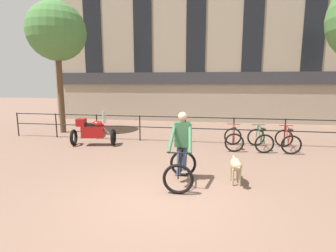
{
  "coord_description": "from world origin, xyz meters",
  "views": [
    {
      "loc": [
        1.02,
        -5.04,
        2.42
      ],
      "look_at": [
        -0.31,
        2.86,
        1.05
      ],
      "focal_mm": 28.0,
      "sensor_mm": 36.0,
      "label": 1
    }
  ],
  "objects_px": {
    "parked_bicycle_near_lamp": "(234,139)",
    "parked_bicycle_mid_right": "(288,141)",
    "parked_motorcycle": "(93,131)",
    "cyclist_with_bike": "(182,152)",
    "parked_bicycle_mid_left": "(260,140)",
    "dog": "(236,166)"
  },
  "relations": [
    {
      "from": "cyclist_with_bike",
      "to": "parked_bicycle_mid_right",
      "type": "relative_size",
      "value": 1.51
    },
    {
      "from": "parked_bicycle_near_lamp",
      "to": "parked_motorcycle",
      "type": "bearing_deg",
      "value": 6.17
    },
    {
      "from": "parked_bicycle_mid_right",
      "to": "cyclist_with_bike",
      "type": "bearing_deg",
      "value": 48.45
    },
    {
      "from": "dog",
      "to": "parked_bicycle_near_lamp",
      "type": "bearing_deg",
      "value": 82.69
    },
    {
      "from": "parked_motorcycle",
      "to": "parked_bicycle_near_lamp",
      "type": "height_order",
      "value": "parked_motorcycle"
    },
    {
      "from": "parked_bicycle_mid_left",
      "to": "parked_bicycle_mid_right",
      "type": "height_order",
      "value": "same"
    },
    {
      "from": "dog",
      "to": "parked_bicycle_near_lamp",
      "type": "xyz_separation_m",
      "value": [
        0.21,
        3.47,
        -0.1
      ]
    },
    {
      "from": "parked_motorcycle",
      "to": "dog",
      "type": "bearing_deg",
      "value": -130.82
    },
    {
      "from": "parked_motorcycle",
      "to": "parked_bicycle_near_lamp",
      "type": "relative_size",
      "value": 1.52
    },
    {
      "from": "cyclist_with_bike",
      "to": "dog",
      "type": "height_order",
      "value": "cyclist_with_bike"
    },
    {
      "from": "parked_motorcycle",
      "to": "parked_bicycle_near_lamp",
      "type": "distance_m",
      "value": 5.27
    },
    {
      "from": "dog",
      "to": "parked_bicycle_mid_left",
      "type": "bearing_deg",
      "value": 67.99
    },
    {
      "from": "parked_bicycle_near_lamp",
      "to": "parked_bicycle_mid_right",
      "type": "xyz_separation_m",
      "value": [
        1.86,
        0.0,
        0.0
      ]
    },
    {
      "from": "parked_bicycle_near_lamp",
      "to": "parked_bicycle_mid_right",
      "type": "bearing_deg",
      "value": -178.44
    },
    {
      "from": "parked_motorcycle",
      "to": "parked_bicycle_mid_right",
      "type": "xyz_separation_m",
      "value": [
        7.11,
        0.42,
        -0.2
      ]
    },
    {
      "from": "parked_motorcycle",
      "to": "cyclist_with_bike",
      "type": "bearing_deg",
      "value": -139.61
    },
    {
      "from": "parked_bicycle_mid_right",
      "to": "parked_bicycle_near_lamp",
      "type": "bearing_deg",
      "value": 1.66
    },
    {
      "from": "dog",
      "to": "parked_bicycle_mid_left",
      "type": "xyz_separation_m",
      "value": [
        1.14,
        3.47,
        -0.1
      ]
    },
    {
      "from": "cyclist_with_bike",
      "to": "parked_bicycle_mid_right",
      "type": "height_order",
      "value": "cyclist_with_bike"
    },
    {
      "from": "parked_motorcycle",
      "to": "parked_bicycle_mid_left",
      "type": "bearing_deg",
      "value": -95.74
    },
    {
      "from": "cyclist_with_bike",
      "to": "dog",
      "type": "relative_size",
      "value": 1.88
    },
    {
      "from": "cyclist_with_bike",
      "to": "parked_bicycle_mid_left",
      "type": "relative_size",
      "value": 1.45
    }
  ]
}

